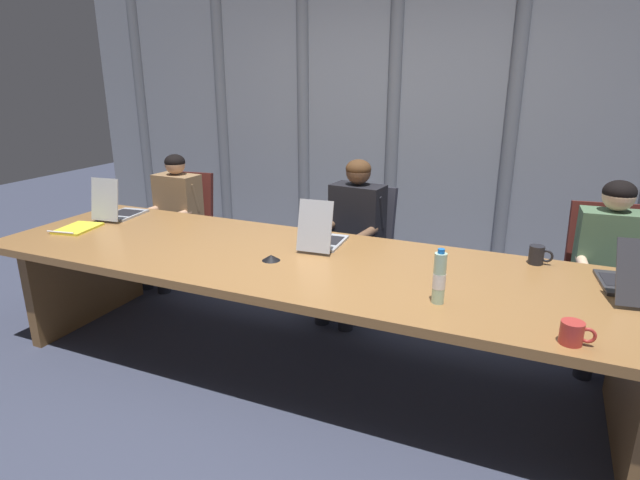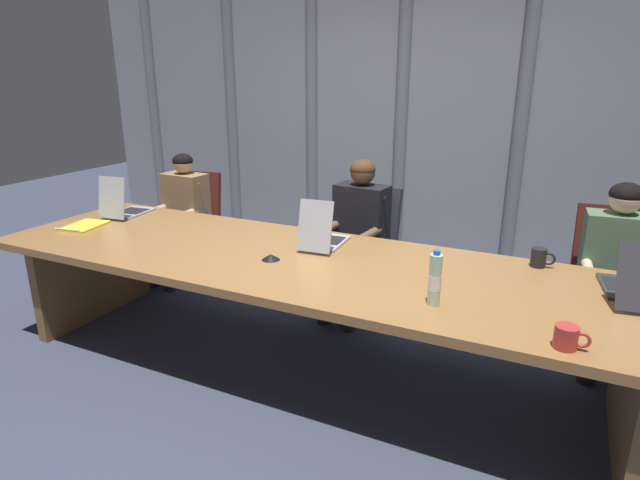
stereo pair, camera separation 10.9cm
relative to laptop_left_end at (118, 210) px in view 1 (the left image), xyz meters
name	(u,v)px [view 1 (the left image)]	position (x,y,z in m)	size (l,w,h in m)	color
ground_plane	(302,367)	(1.69, -0.28, -0.81)	(14.35, 14.35, 0.00)	#383D51
conference_table	(301,280)	(1.69, -0.28, -0.20)	(4.08, 1.18, 0.74)	olive
curtain_backdrop	(402,124)	(1.69, 1.92, 0.55)	(7.18, 0.17, 2.71)	gray
laptop_left_end	(118,210)	(0.00, 0.00, 0.00)	(0.27, 0.42, 0.33)	#A8ADB7
laptop_left_mid	(323,237)	(1.71, -0.01, 0.00)	(0.25, 0.43, 0.33)	#A8ADB7
laptop_center	(629,281)	(3.42, -0.05, 0.00)	(0.29, 0.53, 0.31)	#2D2D33
office_chair_left_end	(185,237)	(-0.03, 0.79, -0.45)	(0.60, 0.60, 0.93)	#511E19
office_chair_left_mid	(359,262)	(1.69, 0.79, -0.45)	(0.60, 0.60, 0.95)	#2D2D38
office_chair_center	(599,297)	(3.40, 0.79, -0.44)	(0.60, 0.61, 0.97)	#511E19
person_left_end	(172,211)	(-0.01, 0.63, -0.16)	(0.42, 0.56, 1.13)	olive
person_left_mid	(353,229)	(1.68, 0.64, -0.13)	(0.44, 0.57, 1.20)	black
person_center	(610,262)	(3.41, 0.64, -0.13)	(0.43, 0.57, 1.18)	#4C6B4C
water_bottle_primary	(439,278)	(2.57, -0.57, 0.06)	(0.06, 0.06, 0.27)	#ADD1B2
coffee_mug_near	(537,255)	(2.98, 0.20, -0.01)	(0.14, 0.09, 0.11)	black
coffee_mug_far	(573,333)	(3.15, -0.75, -0.01)	(0.14, 0.09, 0.10)	#B2332D
conference_mic_left_side	(271,258)	(1.54, -0.37, -0.05)	(0.11, 0.11, 0.04)	black
spiral_notepad	(77,228)	(-0.03, -0.36, -0.05)	(0.27, 0.34, 0.03)	yellow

